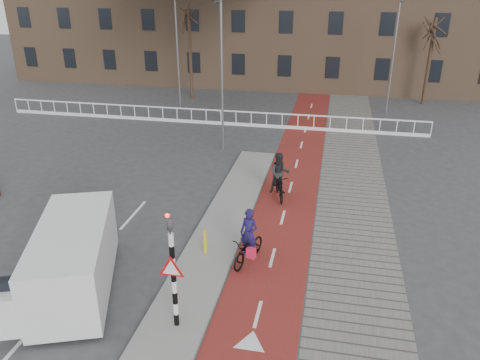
# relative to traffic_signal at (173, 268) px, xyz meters

# --- Properties ---
(ground) EXTENTS (120.00, 120.00, 0.00)m
(ground) POSITION_rel_traffic_signal_xyz_m (0.60, 2.02, -1.99)
(ground) COLOR #38383A
(ground) RESTS_ON ground
(bike_lane) EXTENTS (2.50, 60.00, 0.01)m
(bike_lane) POSITION_rel_traffic_signal_xyz_m (2.10, 12.02, -1.98)
(bike_lane) COLOR maroon
(bike_lane) RESTS_ON ground
(sidewalk) EXTENTS (3.00, 60.00, 0.01)m
(sidewalk) POSITION_rel_traffic_signal_xyz_m (4.90, 12.02, -1.98)
(sidewalk) COLOR slate
(sidewalk) RESTS_ON ground
(curb_island) EXTENTS (1.80, 16.00, 0.12)m
(curb_island) POSITION_rel_traffic_signal_xyz_m (-0.10, 6.02, -1.93)
(curb_island) COLOR gray
(curb_island) RESTS_ON ground
(traffic_signal) EXTENTS (0.80, 0.80, 3.68)m
(traffic_signal) POSITION_rel_traffic_signal_xyz_m (0.00, 0.00, 0.00)
(traffic_signal) COLOR black
(traffic_signal) RESTS_ON curb_island
(bollard) EXTENTS (0.12, 0.12, 0.87)m
(bollard) POSITION_rel_traffic_signal_xyz_m (-0.22, 3.73, -1.44)
(bollard) COLOR #D9C30C
(bollard) RESTS_ON curb_island
(cyclist_near) EXTENTS (1.22, 2.00, 1.97)m
(cyclist_near) POSITION_rel_traffic_signal_xyz_m (1.34, 3.62, -1.32)
(cyclist_near) COLOR black
(cyclist_near) RESTS_ON bike_lane
(cyclist_far) EXTENTS (1.04, 2.02, 2.07)m
(cyclist_far) POSITION_rel_traffic_signal_xyz_m (1.72, 8.80, -1.12)
(cyclist_far) COLOR black
(cyclist_far) RESTS_ON bike_lane
(van) EXTENTS (3.62, 5.37, 2.15)m
(van) POSITION_rel_traffic_signal_xyz_m (-3.55, 1.08, -0.86)
(van) COLOR silver
(van) RESTS_ON ground
(railing) EXTENTS (28.00, 0.10, 0.99)m
(railing) POSITION_rel_traffic_signal_xyz_m (-4.40, 19.02, -1.68)
(railing) COLOR silver
(railing) RESTS_ON ground
(tree_mid) EXTENTS (0.25, 0.25, 6.76)m
(tree_mid) POSITION_rel_traffic_signal_xyz_m (-7.39, 25.60, 1.39)
(tree_mid) COLOR black
(tree_mid) RESTS_ON ground
(tree_right) EXTENTS (0.26, 0.26, 6.24)m
(tree_right) POSITION_rel_traffic_signal_xyz_m (10.34, 27.36, 1.13)
(tree_right) COLOR black
(tree_right) RESTS_ON ground
(streetlight_near) EXTENTS (0.12, 0.12, 7.91)m
(streetlight_near) POSITION_rel_traffic_signal_xyz_m (-2.17, 14.48, 1.96)
(streetlight_near) COLOR slate
(streetlight_near) RESTS_ON ground
(streetlight_left) EXTENTS (0.12, 0.12, 8.12)m
(streetlight_left) POSITION_rel_traffic_signal_xyz_m (-7.28, 22.34, 2.07)
(streetlight_left) COLOR slate
(streetlight_left) RESTS_ON ground
(streetlight_right) EXTENTS (0.12, 0.12, 7.61)m
(streetlight_right) POSITION_rel_traffic_signal_xyz_m (7.42, 24.19, 1.82)
(streetlight_right) COLOR slate
(streetlight_right) RESTS_ON ground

